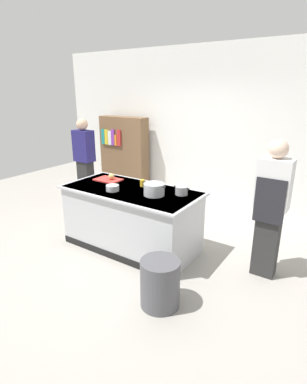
{
  "coord_description": "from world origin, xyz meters",
  "views": [
    {
      "loc": [
        2.55,
        -3.24,
        2.25
      ],
      "look_at": [
        0.25,
        0.2,
        0.85
      ],
      "focal_mm": 28.7,
      "sensor_mm": 36.0,
      "label": 1
    }
  ],
  "objects_px": {
    "bookshelf": "(124,157)",
    "juice_cup": "(142,183)",
    "mixing_bowl": "(113,188)",
    "sauce_pan": "(181,190)",
    "trash_bin": "(160,283)",
    "person_chef": "(271,207)",
    "stock_pot": "(154,189)",
    "onion": "(111,176)",
    "person_guest": "(85,161)"
  },
  "relations": [
    {
      "from": "sauce_pan",
      "to": "bookshelf",
      "type": "relative_size",
      "value": 0.14
    },
    {
      "from": "juice_cup",
      "to": "onion",
      "type": "bearing_deg",
      "value": -177.4
    },
    {
      "from": "person_guest",
      "to": "bookshelf",
      "type": "xyz_separation_m",
      "value": [
        0.26,
        0.9,
        -0.06
      ]
    },
    {
      "from": "onion",
      "to": "mixing_bowl",
      "type": "distance_m",
      "value": 0.5
    },
    {
      "from": "juice_cup",
      "to": "bookshelf",
      "type": "bearing_deg",
      "value": 135.65
    },
    {
      "from": "juice_cup",
      "to": "person_guest",
      "type": "xyz_separation_m",
      "value": [
        -1.9,
        0.7,
        -0.04
      ]
    },
    {
      "from": "sauce_pan",
      "to": "person_guest",
      "type": "xyz_separation_m",
      "value": [
        -2.54,
        0.7,
        -0.05
      ]
    },
    {
      "from": "juice_cup",
      "to": "trash_bin",
      "type": "bearing_deg",
      "value": -47.08
    },
    {
      "from": "sauce_pan",
      "to": "bookshelf",
      "type": "bearing_deg",
      "value": 144.96
    },
    {
      "from": "person_chef",
      "to": "bookshelf",
      "type": "distance_m",
      "value": 3.7
    },
    {
      "from": "sauce_pan",
      "to": "bookshelf",
      "type": "distance_m",
      "value": 2.79
    },
    {
      "from": "juice_cup",
      "to": "person_chef",
      "type": "distance_m",
      "value": 1.78
    },
    {
      "from": "sauce_pan",
      "to": "onion",
      "type": "bearing_deg",
      "value": -178.9
    },
    {
      "from": "mixing_bowl",
      "to": "bookshelf",
      "type": "distance_m",
      "value": 2.44
    },
    {
      "from": "sauce_pan",
      "to": "person_guest",
      "type": "bearing_deg",
      "value": 164.61
    },
    {
      "from": "stock_pot",
      "to": "juice_cup",
      "type": "height_order",
      "value": "stock_pot"
    },
    {
      "from": "stock_pot",
      "to": "trash_bin",
      "type": "distance_m",
      "value": 1.28
    },
    {
      "from": "sauce_pan",
      "to": "mixing_bowl",
      "type": "xyz_separation_m",
      "value": [
        -0.88,
        -0.39,
        -0.02
      ]
    },
    {
      "from": "stock_pot",
      "to": "sauce_pan",
      "type": "distance_m",
      "value": 0.37
    },
    {
      "from": "onion",
      "to": "person_chef",
      "type": "relative_size",
      "value": 0.05
    },
    {
      "from": "onion",
      "to": "juice_cup",
      "type": "bearing_deg",
      "value": 2.6
    },
    {
      "from": "trash_bin",
      "to": "person_chef",
      "type": "xyz_separation_m",
      "value": [
        0.77,
        1.24,
        0.64
      ]
    },
    {
      "from": "trash_bin",
      "to": "person_chef",
      "type": "height_order",
      "value": "person_chef"
    },
    {
      "from": "mixing_bowl",
      "to": "person_chef",
      "type": "distance_m",
      "value": 2.08
    },
    {
      "from": "onion",
      "to": "person_guest",
      "type": "relative_size",
      "value": 0.05
    },
    {
      "from": "trash_bin",
      "to": "bookshelf",
      "type": "height_order",
      "value": "bookshelf"
    },
    {
      "from": "sauce_pan",
      "to": "trash_bin",
      "type": "height_order",
      "value": "sauce_pan"
    },
    {
      "from": "onion",
      "to": "sauce_pan",
      "type": "xyz_separation_m",
      "value": [
        1.22,
        0.02,
        -0.01
      ]
    },
    {
      "from": "trash_bin",
      "to": "mixing_bowl",
      "type": "bearing_deg",
      "value": 150.93
    },
    {
      "from": "juice_cup",
      "to": "person_chef",
      "type": "bearing_deg",
      "value": 5.21
    },
    {
      "from": "mixing_bowl",
      "to": "trash_bin",
      "type": "distance_m",
      "value": 1.56
    },
    {
      "from": "juice_cup",
      "to": "person_chef",
      "type": "xyz_separation_m",
      "value": [
        1.77,
        0.16,
        -0.04
      ]
    },
    {
      "from": "sauce_pan",
      "to": "person_guest",
      "type": "distance_m",
      "value": 2.64
    },
    {
      "from": "onion",
      "to": "person_guest",
      "type": "distance_m",
      "value": 1.51
    },
    {
      "from": "person_chef",
      "to": "sauce_pan",
      "type": "bearing_deg",
      "value": 96.06
    },
    {
      "from": "stock_pot",
      "to": "juice_cup",
      "type": "relative_size",
      "value": 3.44
    },
    {
      "from": "person_guest",
      "to": "juice_cup",
      "type": "bearing_deg",
      "value": 85.06
    },
    {
      "from": "juice_cup",
      "to": "mixing_bowl",
      "type": "bearing_deg",
      "value": -120.18
    },
    {
      "from": "mixing_bowl",
      "to": "person_guest",
      "type": "relative_size",
      "value": 0.1
    },
    {
      "from": "stock_pot",
      "to": "mixing_bowl",
      "type": "xyz_separation_m",
      "value": [
        -0.58,
        -0.17,
        -0.04
      ]
    },
    {
      "from": "stock_pot",
      "to": "juice_cup",
      "type": "distance_m",
      "value": 0.42
    },
    {
      "from": "onion",
      "to": "person_guest",
      "type": "height_order",
      "value": "person_guest"
    },
    {
      "from": "person_chef",
      "to": "stock_pot",
      "type": "bearing_deg",
      "value": 103.07
    },
    {
      "from": "bookshelf",
      "to": "sauce_pan",
      "type": "bearing_deg",
      "value": -35.04
    },
    {
      "from": "juice_cup",
      "to": "bookshelf",
      "type": "xyz_separation_m",
      "value": [
        -1.64,
        1.6,
        -0.1
      ]
    },
    {
      "from": "sauce_pan",
      "to": "mixing_bowl",
      "type": "bearing_deg",
      "value": -155.99
    },
    {
      "from": "mixing_bowl",
      "to": "person_guest",
      "type": "xyz_separation_m",
      "value": [
        -1.67,
        1.09,
        -0.03
      ]
    },
    {
      "from": "onion",
      "to": "mixing_bowl",
      "type": "height_order",
      "value": "onion"
    },
    {
      "from": "person_chef",
      "to": "bookshelf",
      "type": "relative_size",
      "value": 1.01
    },
    {
      "from": "bookshelf",
      "to": "juice_cup",
      "type": "bearing_deg",
      "value": -44.35
    }
  ]
}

